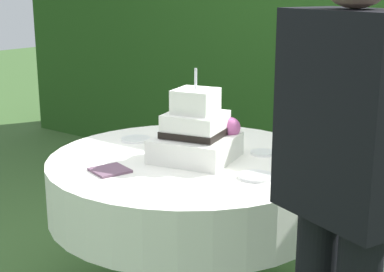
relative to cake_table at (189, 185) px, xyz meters
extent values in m
cube|color=#234C19|center=(0.00, 2.15, 0.65)|extent=(6.70, 0.68, 2.49)
cylinder|color=#4C4C51|center=(0.00, 0.00, -0.25)|extent=(0.13, 0.13, 0.70)
cylinder|color=olive|center=(0.00, 0.00, 0.11)|extent=(1.20, 1.20, 0.03)
cylinder|color=white|center=(0.00, 0.00, 0.00)|extent=(1.23, 1.23, 0.25)
cube|color=white|center=(0.04, 0.00, 0.18)|extent=(0.38, 0.38, 0.10)
cube|color=white|center=(0.04, 0.00, 0.28)|extent=(0.28, 0.28, 0.10)
cube|color=black|center=(0.04, 0.00, 0.25)|extent=(0.29, 0.29, 0.03)
cube|color=white|center=(0.04, 0.00, 0.38)|extent=(0.20, 0.20, 0.10)
sphere|color=#C6599E|center=(0.12, 0.13, 0.25)|extent=(0.09, 0.09, 0.09)
cylinder|color=silver|center=(0.04, 0.00, 0.48)|extent=(0.01, 0.01, 0.09)
cylinder|color=white|center=(0.23, 0.24, 0.13)|extent=(0.11, 0.11, 0.01)
cylinder|color=white|center=(0.37, -0.06, 0.13)|extent=(0.14, 0.14, 0.01)
cylinder|color=white|center=(-0.38, 0.07, 0.13)|extent=(0.14, 0.14, 0.01)
cube|color=#6B4C60|center=(-0.14, -0.35, 0.13)|extent=(0.17, 0.17, 0.01)
cube|color=black|center=(0.90, -0.50, 0.52)|extent=(0.41, 0.32, 0.55)
camera|label=1|loc=(1.46, -1.90, 0.86)|focal=53.71mm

